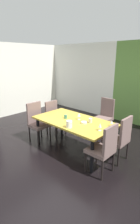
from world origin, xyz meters
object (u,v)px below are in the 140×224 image
Objects in this scene: chair_head_far at (105,115)px; serving_bowl_west at (84,123)px; cup_right at (90,120)px; chair_left_near at (37,121)px; chair_right_near at (104,148)px; wine_glass_near_shelf at (112,122)px; wine_glass_south at (100,126)px; dining_table at (74,123)px; cup_near_window at (66,117)px; pitcher_north at (69,124)px; wine_glass_rear at (79,115)px; chair_left_far at (54,116)px; chair_right_far at (120,137)px.

chair_head_far is 7.95× the size of serving_bowl_west.
chair_left_near is at bearing -162.30° from cup_right.
cup_right is at bearing 56.16° from chair_right_near.
wine_glass_south is at bearing -99.06° from wine_glass_near_shelf.
chair_right_near reaches higher than dining_table.
cup_near_window is 0.56× the size of pitcher_north.
wine_glass_rear is 1.86× the size of cup_near_window.
wine_glass_rear is at bearing 93.12° from chair_head_far.
chair_right_near is 0.65m from wine_glass_near_shelf.
wine_glass_south is at bearing 118.71° from chair_head_far.
wine_glass_rear reaches higher than serving_bowl_west.
serving_bowl_west is at bearing 1.30° from dining_table.
chair_right_near is 1.29m from cup_near_window.
dining_table is 12.53× the size of pitcher_north.
chair_left_far reaches higher than serving_bowl_west.
chair_left_near is 1.93m from wine_glass_near_shelf.
chair_left_far is (-2.02, 0.00, -0.02)m from chair_right_far.
chair_right_far is at bearing 56.71° from wine_glass_south.
chair_right_near is 12.04× the size of cup_near_window.
serving_bowl_west is (1.30, -0.29, 0.23)m from chair_left_far.
chair_left_near is 6.71× the size of wine_glass_south.
chair_right_far is 1.00× the size of chair_right_near.
chair_head_far is 1.39m from wine_glass_near_shelf.
chair_head_far is (-1.03, 1.04, 0.00)m from chair_right_far.
chair_left_far is at bearing 156.96° from cup_near_window.
chair_right_far reaches higher than wine_glass_near_shelf.
chair_left_far is at bearing 163.75° from dining_table.
chair_left_near is (-2.03, -0.59, 0.01)m from chair_right_far.
chair_left_far is at bearing 178.97° from wine_glass_near_shelf.
chair_head_far is at bearing 44.51° from chair_right_far.
wine_glass_south is (0.71, -0.20, -0.01)m from wine_glass_rear.
cup_right is 0.66× the size of pitcher_north.
chair_left_near is 7.77× the size of wine_glass_near_shelf.
chair_left_near is at bearing -0.62° from chair_left_far.
chair_right_far reaches higher than wine_glass_rear.
chair_left_near reaches higher than wine_glass_near_shelf.
chair_left_near is 1.07× the size of chair_left_far.
chair_head_far is 1.01× the size of chair_right_near.
wine_glass_rear is 0.31m from cup_right.
chair_right_near is (-0.00, -0.59, -0.00)m from chair_right_far.
chair_right_far is 10.13× the size of cup_right.
pitcher_north is (-0.79, -0.68, 0.27)m from chair_right_far.
chair_right_near is at bearing -40.27° from wine_glass_south.
chair_head_far is 1.44m from chair_left_far.
serving_bowl_west is (-0.47, 0.09, -0.09)m from wine_glass_south.
wine_glass_south reaches higher than pitcher_north.
chair_right_far reaches higher than pitcher_north.
wine_glass_rear is at bearing 164.32° from wine_glass_south.
chair_right_near reaches higher than wine_glass_south.
dining_table is 1.06m from chair_left_near.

